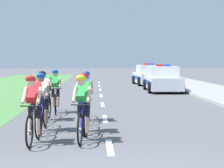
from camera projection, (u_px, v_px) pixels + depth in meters
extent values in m
cube|color=#9E9E99|center=(197.00, 96.00, 19.68)|extent=(0.16, 60.00, 0.13)
cube|color=white|center=(110.00, 147.00, 8.38)|extent=(0.14, 1.60, 0.01)
cube|color=white|center=(105.00, 119.00, 12.37)|extent=(0.14, 1.60, 0.01)
cube|color=white|center=(103.00, 104.00, 16.36)|extent=(0.14, 1.60, 0.01)
cube|color=white|center=(101.00, 96.00, 20.34)|extent=(0.14, 1.60, 0.01)
cube|color=white|center=(100.00, 90.00, 24.33)|extent=(0.14, 1.60, 0.01)
cube|color=white|center=(99.00, 86.00, 28.32)|extent=(0.14, 1.60, 0.01)
cube|color=white|center=(99.00, 82.00, 32.31)|extent=(0.14, 1.60, 0.01)
torus|color=black|center=(29.00, 131.00, 8.24)|extent=(0.07, 0.73, 0.72)
cylinder|color=#99999E|center=(29.00, 131.00, 8.24)|extent=(0.06, 0.06, 0.06)
torus|color=black|center=(38.00, 124.00, 9.23)|extent=(0.07, 0.73, 0.72)
cylinder|color=#99999E|center=(38.00, 124.00, 9.23)|extent=(0.06, 0.06, 0.06)
cylinder|color=black|center=(33.00, 103.00, 8.65)|extent=(0.05, 0.55, 0.04)
cylinder|color=black|center=(32.00, 119.00, 8.50)|extent=(0.06, 0.48, 0.63)
cylinder|color=black|center=(35.00, 116.00, 8.87)|extent=(0.04, 0.04, 0.65)
cylinder|color=black|center=(30.00, 106.00, 8.30)|extent=(0.42, 0.04, 0.03)
cube|color=black|center=(35.00, 101.00, 8.85)|extent=(0.11, 0.22, 0.05)
cube|color=red|center=(34.00, 92.00, 8.71)|extent=(0.30, 0.55, 0.47)
cube|color=black|center=(35.00, 99.00, 8.84)|extent=(0.29, 0.21, 0.18)
cylinder|color=black|center=(39.00, 114.00, 8.81)|extent=(0.12, 0.23, 0.40)
cylinder|color=beige|center=(38.00, 127.00, 8.74)|extent=(0.10, 0.16, 0.36)
cylinder|color=black|center=(31.00, 114.00, 8.81)|extent=(0.12, 0.17, 0.40)
cylinder|color=beige|center=(30.00, 127.00, 8.74)|extent=(0.09, 0.13, 0.36)
cylinder|color=beige|center=(39.00, 95.00, 8.50)|extent=(0.09, 0.40, 0.35)
cylinder|color=beige|center=(24.00, 95.00, 8.50)|extent=(0.09, 0.40, 0.35)
sphere|color=beige|center=(31.00, 82.00, 8.40)|extent=(0.19, 0.19, 0.19)
ellipsoid|color=red|center=(31.00, 79.00, 8.38)|extent=(0.24, 0.32, 0.24)
torus|color=black|center=(80.00, 129.00, 8.47)|extent=(0.12, 0.72, 0.72)
cylinder|color=#99999E|center=(80.00, 129.00, 8.47)|extent=(0.07, 0.07, 0.06)
torus|color=black|center=(86.00, 122.00, 9.46)|extent=(0.12, 0.72, 0.72)
cylinder|color=#99999E|center=(86.00, 122.00, 9.46)|extent=(0.07, 0.07, 0.06)
cylinder|color=#1E1E99|center=(83.00, 102.00, 8.88)|extent=(0.09, 0.55, 0.04)
cylinder|color=#1E1E99|center=(82.00, 118.00, 8.73)|extent=(0.09, 0.48, 0.63)
cylinder|color=#1E1E99|center=(84.00, 114.00, 9.10)|extent=(0.04, 0.04, 0.65)
cylinder|color=black|center=(81.00, 105.00, 8.54)|extent=(0.42, 0.07, 0.03)
cube|color=black|center=(84.00, 100.00, 9.08)|extent=(0.12, 0.23, 0.05)
cube|color=green|center=(83.00, 91.00, 8.94)|extent=(0.33, 0.57, 0.46)
cube|color=black|center=(84.00, 98.00, 9.07)|extent=(0.30, 0.23, 0.18)
cylinder|color=black|center=(87.00, 113.00, 9.03)|extent=(0.13, 0.23, 0.40)
cylinder|color=tan|center=(87.00, 125.00, 8.97)|extent=(0.11, 0.16, 0.36)
cylinder|color=black|center=(80.00, 113.00, 9.04)|extent=(0.13, 0.18, 0.40)
cylinder|color=tan|center=(79.00, 125.00, 8.98)|extent=(0.10, 0.13, 0.36)
cylinder|color=tan|center=(89.00, 94.00, 8.72)|extent=(0.12, 0.41, 0.35)
cylinder|color=tan|center=(75.00, 94.00, 8.74)|extent=(0.12, 0.41, 0.35)
sphere|color=tan|center=(81.00, 82.00, 8.63)|extent=(0.19, 0.19, 0.19)
ellipsoid|color=yellow|center=(81.00, 79.00, 8.62)|extent=(0.26, 0.34, 0.24)
torus|color=black|center=(40.00, 120.00, 9.76)|extent=(0.05, 0.72, 0.72)
cylinder|color=#99999E|center=(40.00, 120.00, 9.76)|extent=(0.06, 0.06, 0.06)
torus|color=black|center=(45.00, 115.00, 10.75)|extent=(0.05, 0.72, 0.72)
cylinder|color=#99999E|center=(45.00, 115.00, 10.75)|extent=(0.06, 0.06, 0.06)
cylinder|color=#1E1E99|center=(42.00, 97.00, 10.17)|extent=(0.04, 0.55, 0.04)
cylinder|color=#1E1E99|center=(41.00, 110.00, 10.02)|extent=(0.04, 0.48, 0.63)
cylinder|color=#1E1E99|center=(43.00, 108.00, 10.39)|extent=(0.04, 0.04, 0.65)
cylinder|color=black|center=(40.00, 99.00, 9.82)|extent=(0.42, 0.03, 0.03)
cube|color=black|center=(43.00, 95.00, 10.37)|extent=(0.10, 0.22, 0.05)
cube|color=white|center=(43.00, 87.00, 10.23)|extent=(0.28, 0.55, 0.44)
cube|color=black|center=(43.00, 93.00, 10.36)|extent=(0.28, 0.20, 0.18)
cylinder|color=black|center=(47.00, 106.00, 10.33)|extent=(0.11, 0.22, 0.40)
cylinder|color=#9E7051|center=(46.00, 117.00, 10.27)|extent=(0.09, 0.15, 0.36)
cylinder|color=black|center=(40.00, 106.00, 10.32)|extent=(0.11, 0.17, 0.40)
cylinder|color=#9E7051|center=(39.00, 117.00, 10.26)|extent=(0.09, 0.12, 0.36)
cylinder|color=#9E7051|center=(48.00, 90.00, 10.03)|extent=(0.08, 0.40, 0.35)
cylinder|color=#9E7051|center=(35.00, 90.00, 10.01)|extent=(0.08, 0.40, 0.35)
sphere|color=#9E7051|center=(41.00, 79.00, 9.92)|extent=(0.19, 0.19, 0.19)
ellipsoid|color=blue|center=(41.00, 76.00, 9.90)|extent=(0.23, 0.32, 0.24)
torus|color=black|center=(83.00, 121.00, 9.59)|extent=(0.06, 0.72, 0.72)
cylinder|color=#99999E|center=(83.00, 121.00, 9.59)|extent=(0.06, 0.06, 0.06)
torus|color=black|center=(85.00, 115.00, 10.59)|extent=(0.06, 0.72, 0.72)
cylinder|color=#99999E|center=(85.00, 115.00, 10.59)|extent=(0.06, 0.06, 0.06)
cylinder|color=#1E1E99|center=(84.00, 97.00, 10.01)|extent=(0.05, 0.55, 0.04)
cylinder|color=#1E1E99|center=(83.00, 111.00, 9.85)|extent=(0.05, 0.48, 0.63)
cylinder|color=#1E1E99|center=(84.00, 108.00, 10.23)|extent=(0.04, 0.04, 0.65)
cylinder|color=black|center=(83.00, 100.00, 9.66)|extent=(0.42, 0.04, 0.03)
cube|color=black|center=(84.00, 95.00, 10.20)|extent=(0.10, 0.22, 0.05)
cube|color=blue|center=(84.00, 88.00, 10.07)|extent=(0.29, 0.55, 0.45)
cube|color=black|center=(84.00, 94.00, 10.19)|extent=(0.28, 0.21, 0.18)
cylinder|color=black|center=(87.00, 107.00, 10.17)|extent=(0.11, 0.23, 0.40)
cylinder|color=beige|center=(87.00, 118.00, 10.10)|extent=(0.09, 0.16, 0.36)
cylinder|color=black|center=(80.00, 107.00, 10.16)|extent=(0.11, 0.17, 0.40)
cylinder|color=beige|center=(80.00, 118.00, 10.10)|extent=(0.09, 0.12, 0.36)
cylinder|color=beige|center=(90.00, 90.00, 9.86)|extent=(0.08, 0.40, 0.35)
cylinder|color=beige|center=(77.00, 90.00, 9.85)|extent=(0.08, 0.40, 0.35)
sphere|color=beige|center=(83.00, 79.00, 9.75)|extent=(0.19, 0.19, 0.19)
ellipsoid|color=red|center=(83.00, 76.00, 9.74)|extent=(0.24, 0.32, 0.24)
torus|color=black|center=(41.00, 111.00, 11.56)|extent=(0.12, 0.72, 0.72)
cylinder|color=#99999E|center=(41.00, 111.00, 11.56)|extent=(0.07, 0.07, 0.06)
torus|color=black|center=(48.00, 107.00, 12.56)|extent=(0.12, 0.72, 0.72)
cylinder|color=#99999E|center=(48.00, 107.00, 12.56)|extent=(0.07, 0.07, 0.06)
cylinder|color=silver|center=(44.00, 91.00, 11.98)|extent=(0.09, 0.55, 0.04)
cylinder|color=silver|center=(43.00, 102.00, 11.82)|extent=(0.09, 0.48, 0.63)
cylinder|color=silver|center=(46.00, 100.00, 12.20)|extent=(0.04, 0.04, 0.65)
cylinder|color=black|center=(42.00, 93.00, 11.63)|extent=(0.42, 0.07, 0.03)
cube|color=black|center=(46.00, 89.00, 12.18)|extent=(0.12, 0.23, 0.05)
cube|color=green|center=(45.00, 83.00, 12.04)|extent=(0.33, 0.57, 0.46)
cube|color=black|center=(46.00, 88.00, 12.16)|extent=(0.30, 0.23, 0.18)
cylinder|color=black|center=(48.00, 99.00, 12.13)|extent=(0.13, 0.23, 0.40)
cylinder|color=beige|center=(48.00, 108.00, 12.07)|extent=(0.11, 0.16, 0.36)
cylinder|color=black|center=(43.00, 99.00, 12.14)|extent=(0.13, 0.18, 0.40)
cylinder|color=beige|center=(42.00, 108.00, 12.08)|extent=(0.10, 0.13, 0.36)
cylinder|color=beige|center=(48.00, 85.00, 11.82)|extent=(0.12, 0.41, 0.35)
cylinder|color=beige|center=(38.00, 85.00, 11.84)|extent=(0.12, 0.41, 0.35)
sphere|color=beige|center=(42.00, 76.00, 11.72)|extent=(0.19, 0.19, 0.19)
ellipsoid|color=black|center=(42.00, 74.00, 11.71)|extent=(0.26, 0.34, 0.24)
torus|color=black|center=(87.00, 111.00, 11.49)|extent=(0.10, 0.73, 0.72)
cylinder|color=#99999E|center=(87.00, 111.00, 11.49)|extent=(0.06, 0.06, 0.06)
torus|color=black|center=(85.00, 107.00, 12.48)|extent=(0.10, 0.73, 0.72)
cylinder|color=#99999E|center=(85.00, 107.00, 12.48)|extent=(0.06, 0.06, 0.06)
cylinder|color=white|center=(86.00, 91.00, 11.90)|extent=(0.08, 0.55, 0.04)
cylinder|color=white|center=(86.00, 103.00, 11.75)|extent=(0.08, 0.48, 0.63)
cylinder|color=white|center=(86.00, 101.00, 12.12)|extent=(0.04, 0.04, 0.65)
cylinder|color=black|center=(86.00, 93.00, 11.55)|extent=(0.42, 0.06, 0.03)
cube|color=black|center=(85.00, 90.00, 12.09)|extent=(0.12, 0.23, 0.05)
cube|color=blue|center=(86.00, 83.00, 11.96)|extent=(0.32, 0.57, 0.44)
cube|color=black|center=(85.00, 88.00, 12.08)|extent=(0.29, 0.22, 0.18)
cylinder|color=black|center=(89.00, 100.00, 12.06)|extent=(0.13, 0.23, 0.40)
cylinder|color=#9E7051|center=(89.00, 109.00, 12.00)|extent=(0.10, 0.16, 0.36)
cylinder|color=black|center=(83.00, 100.00, 12.04)|extent=(0.12, 0.18, 0.40)
cylinder|color=#9E7051|center=(83.00, 109.00, 11.98)|extent=(0.10, 0.13, 0.36)
cylinder|color=#9E7051|center=(91.00, 85.00, 11.77)|extent=(0.11, 0.41, 0.35)
cylinder|color=#9E7051|center=(81.00, 86.00, 11.73)|extent=(0.11, 0.41, 0.35)
sphere|color=#9E7051|center=(86.00, 76.00, 11.65)|extent=(0.19, 0.19, 0.19)
ellipsoid|color=blue|center=(86.00, 74.00, 11.63)|extent=(0.25, 0.33, 0.24)
torus|color=black|center=(55.00, 104.00, 13.26)|extent=(0.11, 0.73, 0.72)
cylinder|color=#99999E|center=(55.00, 104.00, 13.26)|extent=(0.06, 0.06, 0.06)
torus|color=black|center=(56.00, 101.00, 14.25)|extent=(0.11, 0.73, 0.72)
cylinder|color=#99999E|center=(56.00, 101.00, 14.25)|extent=(0.06, 0.06, 0.06)
cylinder|color=white|center=(55.00, 87.00, 13.67)|extent=(0.08, 0.55, 0.04)
cylinder|color=white|center=(55.00, 97.00, 13.52)|extent=(0.08, 0.48, 0.63)
cylinder|color=white|center=(55.00, 96.00, 13.89)|extent=(0.04, 0.04, 0.65)
cylinder|color=black|center=(55.00, 89.00, 13.33)|extent=(0.42, 0.06, 0.03)
cube|color=black|center=(55.00, 86.00, 13.87)|extent=(0.12, 0.23, 0.05)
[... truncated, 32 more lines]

